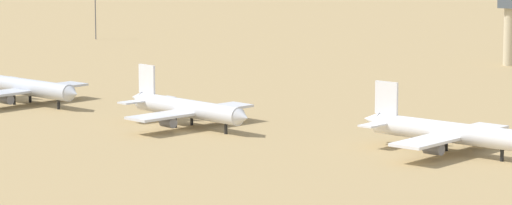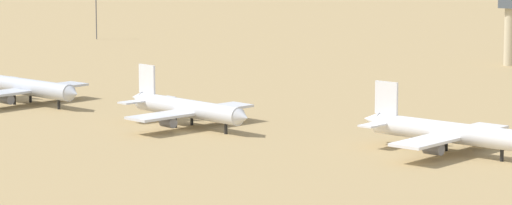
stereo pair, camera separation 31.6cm
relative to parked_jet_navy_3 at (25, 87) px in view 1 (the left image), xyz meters
name	(u,v)px [view 1 (the left image)]	position (x,y,z in m)	size (l,w,h in m)	color
ground	(182,132)	(49.31, -8.70, -3.69)	(4000.00, 4000.00, 0.00)	tan
parked_jet_navy_3	(25,87)	(0.00, 0.00, 0.00)	(34.05, 28.86, 11.25)	silver
parked_jet_white_4	(187,108)	(46.69, -3.88, -0.08)	(33.15, 28.31, 10.99)	silver
parked_jet_white_5	(445,132)	(99.31, -0.20, 0.02)	(34.22, 28.93, 11.30)	white
control_tower	(510,21)	(55.90, 123.85, 8.17)	(5.20, 5.20, 19.65)	#C6B793
light_pole_west	(95,13)	(-81.90, 114.39, 4.82)	(1.80, 0.50, 14.63)	#59595E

